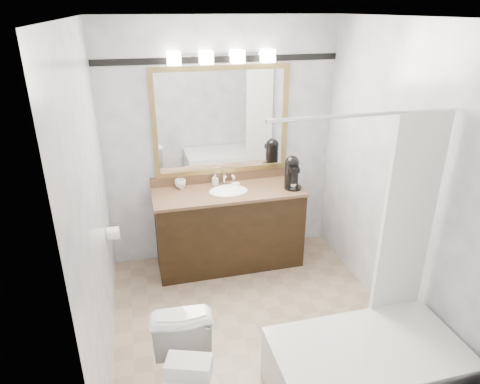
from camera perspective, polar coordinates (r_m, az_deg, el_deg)
name	(u,v)px	position (r m, az deg, el deg)	size (l,w,h in m)	color
room	(257,193)	(3.27, 2.34, -0.18)	(2.42, 2.62, 2.52)	gray
vanity	(229,226)	(4.51, -1.51, -4.56)	(1.53, 0.58, 0.97)	black
mirror	(222,121)	(4.37, -2.45, 9.40)	(1.40, 0.04, 1.10)	olive
vanity_light_bar	(222,56)	(4.21, -2.44, 17.61)	(1.02, 0.14, 0.12)	silver
accent_stripe	(220,59)	(4.28, -2.63, 17.25)	(2.40, 0.01, 0.06)	black
bathtub	(368,362)	(3.33, 16.65, -20.94)	(1.30, 0.75, 1.96)	white
tp_roll	(113,233)	(4.00, -16.55, -5.31)	(0.12, 0.12, 0.11)	white
tissue_box	(189,367)	(2.50, -6.83, -22.18)	(0.24, 0.13, 0.10)	white
coffee_maker	(292,171)	(4.39, 6.94, 2.77)	(0.17, 0.22, 0.33)	black
cup_left	(180,183)	(4.43, -7.95, 1.13)	(0.11, 0.11, 0.09)	white
cup_right	(182,186)	(4.40, -7.78, 0.82)	(0.08, 0.08, 0.07)	white
soap_bottle_a	(215,180)	(4.46, -3.36, 1.66)	(0.05, 0.05, 0.11)	white
soap_bar	(235,184)	(4.46, -0.63, 1.06)	(0.08, 0.05, 0.03)	beige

